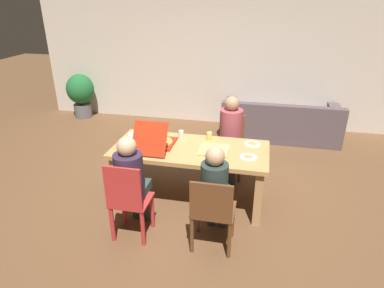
{
  "coord_description": "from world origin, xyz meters",
  "views": [
    {
      "loc": [
        0.82,
        -3.69,
        2.53
      ],
      "look_at": [
        0.0,
        0.1,
        0.77
      ],
      "focal_mm": 31.18,
      "sensor_mm": 36.0,
      "label": 1
    }
  ],
  "objects_px": {
    "chair_0": "(212,211)",
    "plate_1": "(248,157)",
    "chair_1": "(231,143)",
    "pizza_box_1": "(214,150)",
    "pizza_box_0": "(157,142)",
    "person_2": "(131,178)",
    "plate_2": "(137,134)",
    "person_0": "(215,187)",
    "dining_table": "(190,155)",
    "potted_plant": "(81,92)",
    "plate_0": "(253,144)",
    "drinking_glass_1": "(181,134)",
    "couch": "(280,123)",
    "person_1": "(230,132)",
    "drinking_glass_0": "(209,136)",
    "chair_2": "(128,201)"
  },
  "relations": [
    {
      "from": "chair_0",
      "to": "plate_1",
      "type": "distance_m",
      "value": 0.87
    },
    {
      "from": "pizza_box_0",
      "to": "drinking_glass_1",
      "type": "distance_m",
      "value": 0.38
    },
    {
      "from": "pizza_box_1",
      "to": "drinking_glass_1",
      "type": "xyz_separation_m",
      "value": [
        -0.49,
        0.29,
        0.04
      ]
    },
    {
      "from": "plate_0",
      "to": "plate_1",
      "type": "distance_m",
      "value": 0.39
    },
    {
      "from": "person_0",
      "to": "plate_2",
      "type": "xyz_separation_m",
      "value": [
        -1.23,
        0.99,
        0.09
      ]
    },
    {
      "from": "drinking_glass_1",
      "to": "dining_table",
      "type": "bearing_deg",
      "value": -55.5
    },
    {
      "from": "dining_table",
      "to": "drinking_glass_1",
      "type": "height_order",
      "value": "drinking_glass_1"
    },
    {
      "from": "person_1",
      "to": "plate_0",
      "type": "distance_m",
      "value": 0.56
    },
    {
      "from": "potted_plant",
      "to": "pizza_box_0",
      "type": "bearing_deg",
      "value": -46.14
    },
    {
      "from": "plate_1",
      "to": "chair_2",
      "type": "bearing_deg",
      "value": -147.36
    },
    {
      "from": "plate_2",
      "to": "pizza_box_1",
      "type": "bearing_deg",
      "value": -14.5
    },
    {
      "from": "pizza_box_1",
      "to": "plate_2",
      "type": "bearing_deg",
      "value": 165.5
    },
    {
      "from": "drinking_glass_0",
      "to": "couch",
      "type": "bearing_deg",
      "value": 64.77
    },
    {
      "from": "plate_0",
      "to": "plate_1",
      "type": "height_order",
      "value": "same"
    },
    {
      "from": "drinking_glass_1",
      "to": "couch",
      "type": "xyz_separation_m",
      "value": [
        1.38,
        2.17,
        -0.54
      ]
    },
    {
      "from": "chair_0",
      "to": "couch",
      "type": "distance_m",
      "value": 3.42
    },
    {
      "from": "couch",
      "to": "potted_plant",
      "type": "relative_size",
      "value": 2.24
    },
    {
      "from": "plate_0",
      "to": "drinking_glass_0",
      "type": "relative_size",
      "value": 1.92
    },
    {
      "from": "pizza_box_1",
      "to": "plate_2",
      "type": "relative_size",
      "value": 1.5
    },
    {
      "from": "chair_0",
      "to": "pizza_box_1",
      "type": "height_order",
      "value": "chair_0"
    },
    {
      "from": "person_0",
      "to": "dining_table",
      "type": "bearing_deg",
      "value": 120.38
    },
    {
      "from": "plate_1",
      "to": "couch",
      "type": "distance_m",
      "value": 2.65
    },
    {
      "from": "person_1",
      "to": "potted_plant",
      "type": "distance_m",
      "value": 3.99
    },
    {
      "from": "chair_0",
      "to": "potted_plant",
      "type": "relative_size",
      "value": 0.91
    },
    {
      "from": "plate_0",
      "to": "drinking_glass_1",
      "type": "bearing_deg",
      "value": 179.83
    },
    {
      "from": "pizza_box_0",
      "to": "drinking_glass_1",
      "type": "height_order",
      "value": "pizza_box_0"
    },
    {
      "from": "person_2",
      "to": "chair_1",
      "type": "bearing_deg",
      "value": 60.56
    },
    {
      "from": "plate_1",
      "to": "chair_0",
      "type": "bearing_deg",
      "value": -111.54
    },
    {
      "from": "plate_2",
      "to": "drinking_glass_1",
      "type": "bearing_deg",
      "value": 0.51
    },
    {
      "from": "chair_1",
      "to": "pizza_box_1",
      "type": "distance_m",
      "value": 0.92
    },
    {
      "from": "person_1",
      "to": "drinking_glass_0",
      "type": "relative_size",
      "value": 11.61
    },
    {
      "from": "person_2",
      "to": "couch",
      "type": "bearing_deg",
      "value": 62.29
    },
    {
      "from": "chair_2",
      "to": "person_2",
      "type": "bearing_deg",
      "value": 90.0
    },
    {
      "from": "pizza_box_0",
      "to": "couch",
      "type": "distance_m",
      "value": 3.0
    },
    {
      "from": "person_0",
      "to": "pizza_box_1",
      "type": "bearing_deg",
      "value": 99.77
    },
    {
      "from": "drinking_glass_1",
      "to": "couch",
      "type": "height_order",
      "value": "drinking_glass_1"
    },
    {
      "from": "plate_2",
      "to": "couch",
      "type": "bearing_deg",
      "value": 47.34
    },
    {
      "from": "person_2",
      "to": "person_0",
      "type": "bearing_deg",
      "value": 2.27
    },
    {
      "from": "pizza_box_1",
      "to": "potted_plant",
      "type": "xyz_separation_m",
      "value": [
        -3.34,
        2.71,
        -0.21
      ]
    },
    {
      "from": "dining_table",
      "to": "drinking_glass_0",
      "type": "relative_size",
      "value": 18.26
    },
    {
      "from": "pizza_box_0",
      "to": "couch",
      "type": "relative_size",
      "value": 0.29
    },
    {
      "from": "pizza_box_1",
      "to": "plate_1",
      "type": "distance_m",
      "value": 0.43
    },
    {
      "from": "chair_1",
      "to": "couch",
      "type": "bearing_deg",
      "value": 64.1
    },
    {
      "from": "pizza_box_0",
      "to": "plate_1",
      "type": "relative_size",
      "value": 3.16
    },
    {
      "from": "chair_1",
      "to": "plate_2",
      "type": "distance_m",
      "value": 1.39
    },
    {
      "from": "drinking_glass_1",
      "to": "potted_plant",
      "type": "bearing_deg",
      "value": 139.72
    },
    {
      "from": "chair_1",
      "to": "chair_2",
      "type": "height_order",
      "value": "chair_2"
    },
    {
      "from": "person_1",
      "to": "plate_2",
      "type": "height_order",
      "value": "person_1"
    },
    {
      "from": "person_0",
      "to": "person_2",
      "type": "bearing_deg",
      "value": -177.73
    },
    {
      "from": "pizza_box_0",
      "to": "plate_0",
      "type": "distance_m",
      "value": 1.22
    }
  ]
}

